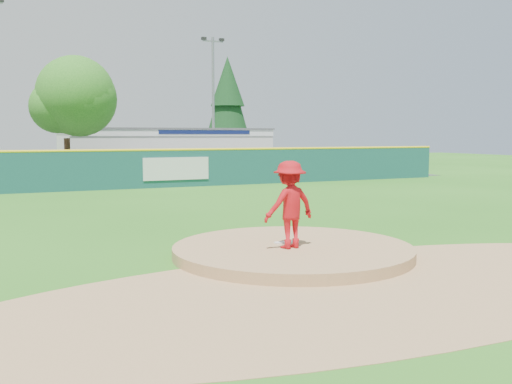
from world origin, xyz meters
name	(u,v)px	position (x,y,z in m)	size (l,w,h in m)	color
ground	(293,256)	(0.00, 0.00, 0.00)	(120.00, 120.00, 0.00)	#286B19
pitchers_mound	(293,256)	(0.00, 0.00, 0.00)	(5.50, 5.50, 0.50)	#9E774C
pitching_rubber	(287,242)	(0.00, 0.30, 0.27)	(0.60, 0.15, 0.04)	white
infield_dirt_arc	(371,287)	(0.00, -3.00, 0.01)	(15.40, 15.40, 0.01)	#9E774C
parking_lot	(96,177)	(0.00, 27.00, 0.01)	(44.00, 16.00, 0.02)	#38383A
pitcher	(289,205)	(-0.21, -0.23, 1.23)	(1.26, 0.73, 1.95)	#B00F15
van	(82,173)	(-1.59, 22.10, 0.63)	(2.01, 4.35, 1.21)	white
pool_building_grp	(164,150)	(6.00, 31.99, 1.66)	(15.20, 8.20, 3.31)	silver
fence_banners	(20,173)	(-4.99, 17.92, 1.00)	(19.00, 0.04, 1.20)	#510C0B
outfield_fence	(125,168)	(0.00, 18.00, 1.09)	(40.00, 0.14, 2.07)	#164846
deciduous_tree	(66,106)	(-2.00, 25.00, 4.55)	(5.60, 5.60, 7.36)	#382314
conifer_tree	(228,104)	(13.00, 36.00, 5.54)	(4.40, 4.40, 9.50)	#382314
light_pole_right	(213,98)	(9.00, 29.00, 5.54)	(1.75, 0.25, 10.00)	gray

